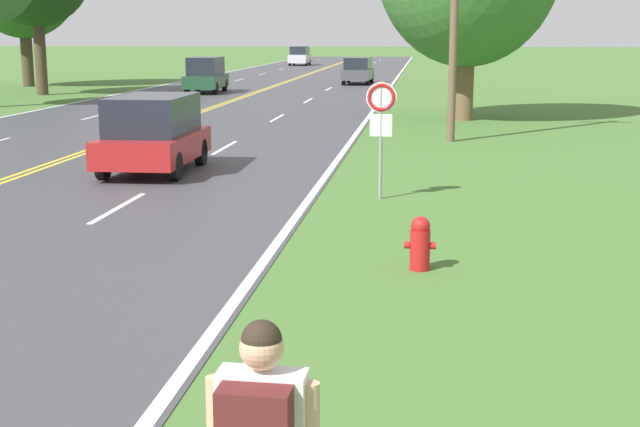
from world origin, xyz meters
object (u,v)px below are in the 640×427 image
(car_silver_van_receding, at_px, (300,56))
(fire_hydrant, at_px, (420,243))
(car_dark_green_van_mid_near, at_px, (206,74))
(car_dark_grey_van_mid_far, at_px, (358,70))
(traffic_sign, at_px, (381,112))
(car_red_suv_approaching, at_px, (153,133))

(car_silver_van_receding, bearing_deg, fire_hydrant, -171.30)
(car_dark_green_van_mid_near, distance_m, car_dark_grey_van_mid_far, 12.02)
(fire_hydrant, relative_size, car_dark_grey_van_mid_far, 0.18)
(traffic_sign, height_order, car_red_suv_approaching, traffic_sign)
(car_dark_green_van_mid_near, distance_m, car_silver_van_receding, 40.51)
(traffic_sign, distance_m, car_dark_green_van_mid_near, 32.34)
(traffic_sign, relative_size, car_dark_green_van_mid_near, 0.54)
(car_dark_green_van_mid_near, bearing_deg, car_silver_van_receding, -1.28)
(car_dark_green_van_mid_near, bearing_deg, car_red_suv_approaching, -170.65)
(fire_hydrant, relative_size, car_silver_van_receding, 0.17)
(fire_hydrant, xyz_separation_m, traffic_sign, (-0.85, 5.36, 1.36))
(traffic_sign, bearing_deg, car_dark_green_van_mid_near, 110.24)
(car_dark_green_van_mid_near, xyz_separation_m, car_dark_grey_van_mid_far, (7.58, 9.33, -0.11))
(fire_hydrant, distance_m, traffic_sign, 5.60)
(car_red_suv_approaching, xyz_separation_m, car_silver_van_receding, (-6.31, 67.99, 0.01))
(car_red_suv_approaching, height_order, car_silver_van_receding, car_silver_van_receding)
(car_dark_green_van_mid_near, xyz_separation_m, car_silver_van_receding, (-0.68, 40.51, -0.04))
(fire_hydrant, xyz_separation_m, car_dark_grey_van_mid_far, (-4.46, 45.02, 0.50))
(traffic_sign, relative_size, car_silver_van_receding, 0.52)
(traffic_sign, xyz_separation_m, car_silver_van_receding, (-11.86, 70.84, -0.79))
(car_red_suv_approaching, height_order, car_dark_grey_van_mid_far, car_red_suv_approaching)
(car_dark_green_van_mid_near, bearing_deg, traffic_sign, -162.00)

